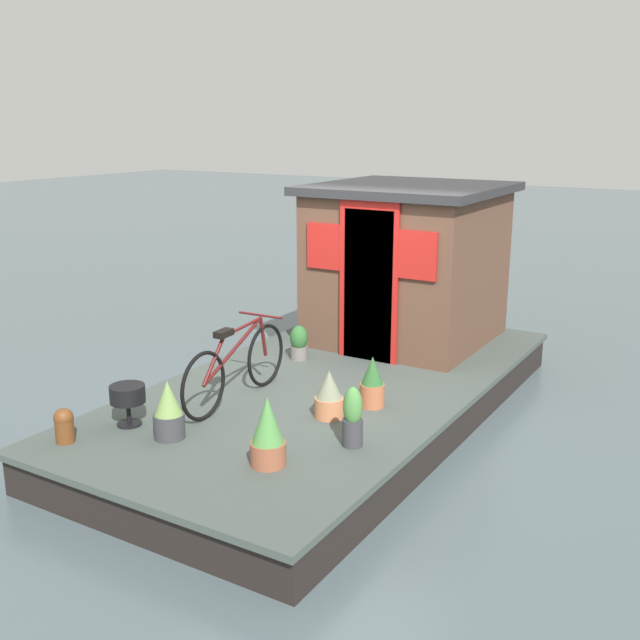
{
  "coord_description": "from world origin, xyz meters",
  "views": [
    {
      "loc": [
        -6.4,
        -3.77,
        3.04
      ],
      "look_at": [
        -0.2,
        0.0,
        1.11
      ],
      "focal_mm": 42.16,
      "sensor_mm": 36.0,
      "label": 1
    }
  ],
  "objects": [
    {
      "name": "potted_plant_sage",
      "position": [
        -0.87,
        -0.5,
        0.62
      ],
      "size": [
        0.27,
        0.27,
        0.45
      ],
      "color": "#C6754C",
      "rests_on": "houseboat_deck"
    },
    {
      "name": "houseboat_deck",
      "position": [
        0.0,
        0.0,
        0.2
      ],
      "size": [
        5.91,
        2.95,
        0.41
      ],
      "color": "#424C47",
      "rests_on": "ground_plane"
    },
    {
      "name": "bicycle",
      "position": [
        -0.98,
        0.46,
        0.77
      ],
      "size": [
        1.68,
        0.5,
        0.77
      ],
      "color": "black",
      "rests_on": "houseboat_deck"
    },
    {
      "name": "charcoal_grill",
      "position": [
        -1.95,
        0.93,
        0.68
      ],
      "size": [
        0.31,
        0.31,
        0.37
      ],
      "color": "black",
      "rests_on": "houseboat_deck"
    },
    {
      "name": "potted_plant_lavender",
      "position": [
        -1.97,
        0.43,
        0.65
      ],
      "size": [
        0.27,
        0.27,
        0.51
      ],
      "color": "#38383D",
      "rests_on": "houseboat_deck"
    },
    {
      "name": "mooring_bollard",
      "position": [
        -2.5,
        1.12,
        0.57
      ],
      "size": [
        0.17,
        0.17,
        0.3
      ],
      "color": "brown",
      "rests_on": "houseboat_deck"
    },
    {
      "name": "potted_plant_basil",
      "position": [
        0.45,
        0.68,
        0.6
      ],
      "size": [
        0.2,
        0.2,
        0.39
      ],
      "color": "slate",
      "rests_on": "houseboat_deck"
    },
    {
      "name": "potted_plant_rosemary",
      "position": [
        -1.3,
        -0.99,
        0.65
      ],
      "size": [
        0.17,
        0.17,
        0.52
      ],
      "color": "#38383D",
      "rests_on": "houseboat_deck"
    },
    {
      "name": "potted_plant_succulent",
      "position": [
        -1.96,
        -0.59,
        0.68
      ],
      "size": [
        0.29,
        0.29,
        0.57
      ],
      "color": "#935138",
      "rests_on": "houseboat_deck"
    },
    {
      "name": "houseboat_cabin",
      "position": [
        1.84,
        0.0,
        1.37
      ],
      "size": [
        2.19,
        2.12,
        1.9
      ],
      "color": "brown",
      "rests_on": "houseboat_deck"
    },
    {
      "name": "ground_plane",
      "position": [
        0.0,
        0.0,
        0.0
      ],
      "size": [
        60.0,
        60.0,
        0.0
      ],
      "primitive_type": "plane",
      "color": "#4C5B60"
    },
    {
      "name": "potted_plant_thyme",
      "position": [
        -0.42,
        -0.71,
        0.64
      ],
      "size": [
        0.23,
        0.23,
        0.5
      ],
      "color": "#B2603D",
      "rests_on": "houseboat_deck"
    }
  ]
}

